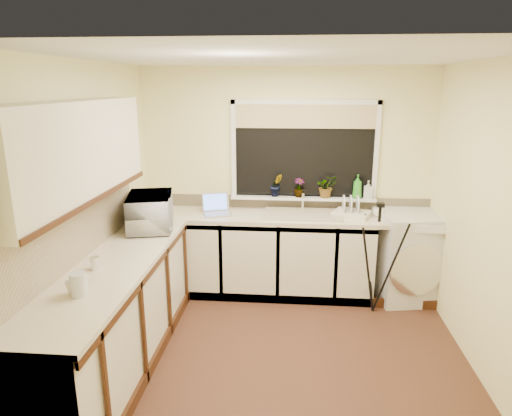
# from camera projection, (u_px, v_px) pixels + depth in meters

# --- Properties ---
(floor) EXTENTS (3.20, 3.20, 0.00)m
(floor) POSITION_uv_depth(u_px,v_px,m) (279.00, 352.00, 3.93)
(floor) COLOR #522F21
(floor) RESTS_ON ground
(ceiling) EXTENTS (3.20, 3.20, 0.00)m
(ceiling) POSITION_uv_depth(u_px,v_px,m) (283.00, 57.00, 3.28)
(ceiling) COLOR white
(ceiling) RESTS_ON ground
(wall_back) EXTENTS (3.20, 0.00, 3.20)m
(wall_back) POSITION_uv_depth(u_px,v_px,m) (285.00, 180.00, 5.05)
(wall_back) COLOR #FDF4A8
(wall_back) RESTS_ON ground
(wall_front) EXTENTS (3.20, 0.00, 3.20)m
(wall_front) POSITION_uv_depth(u_px,v_px,m) (270.00, 307.00, 2.17)
(wall_front) COLOR #FDF4A8
(wall_front) RESTS_ON ground
(wall_left) EXTENTS (0.00, 3.00, 3.00)m
(wall_left) POSITION_uv_depth(u_px,v_px,m) (88.00, 213.00, 3.74)
(wall_left) COLOR #FDF4A8
(wall_left) RESTS_ON ground
(wall_right) EXTENTS (0.00, 3.00, 3.00)m
(wall_right) POSITION_uv_depth(u_px,v_px,m) (488.00, 223.00, 3.47)
(wall_right) COLOR #FDF4A8
(wall_right) RESTS_ON ground
(base_cabinet_back) EXTENTS (2.55, 0.60, 0.86)m
(base_cabinet_back) POSITION_uv_depth(u_px,v_px,m) (254.00, 255.00, 5.00)
(base_cabinet_back) COLOR silver
(base_cabinet_back) RESTS_ON floor
(base_cabinet_left) EXTENTS (0.54, 2.40, 0.86)m
(base_cabinet_left) POSITION_uv_depth(u_px,v_px,m) (117.00, 319.00, 3.64)
(base_cabinet_left) COLOR silver
(base_cabinet_left) RESTS_ON floor
(worktop_back) EXTENTS (3.20, 0.60, 0.04)m
(worktop_back) POSITION_uv_depth(u_px,v_px,m) (284.00, 217.00, 4.85)
(worktop_back) COLOR beige
(worktop_back) RESTS_ON base_cabinet_back
(worktop_left) EXTENTS (0.60, 2.40, 0.04)m
(worktop_left) POSITION_uv_depth(u_px,v_px,m) (112.00, 267.00, 3.52)
(worktop_left) COLOR beige
(worktop_left) RESTS_ON base_cabinet_left
(upper_cabinet) EXTENTS (0.28, 1.90, 0.70)m
(upper_cabinet) POSITION_uv_depth(u_px,v_px,m) (73.00, 152.00, 3.14)
(upper_cabinet) COLOR silver
(upper_cabinet) RESTS_ON wall_left
(splashback_left) EXTENTS (0.02, 2.40, 0.45)m
(splashback_left) POSITION_uv_depth(u_px,v_px,m) (74.00, 236.00, 3.48)
(splashback_left) COLOR beige
(splashback_left) RESTS_ON wall_left
(splashback_back) EXTENTS (3.20, 0.02, 0.14)m
(splashback_back) POSITION_uv_depth(u_px,v_px,m) (285.00, 202.00, 5.10)
(splashback_back) COLOR beige
(splashback_back) RESTS_ON wall_back
(window_glass) EXTENTS (1.50, 0.02, 1.00)m
(window_glass) POSITION_uv_depth(u_px,v_px,m) (304.00, 151.00, 4.93)
(window_glass) COLOR black
(window_glass) RESTS_ON wall_back
(window_blind) EXTENTS (1.50, 0.02, 0.25)m
(window_blind) POSITION_uv_depth(u_px,v_px,m) (305.00, 116.00, 4.81)
(window_blind) COLOR tan
(window_blind) RESTS_ON wall_back
(windowsill) EXTENTS (1.60, 0.14, 0.03)m
(windowsill) POSITION_uv_depth(u_px,v_px,m) (303.00, 198.00, 5.02)
(windowsill) COLOR white
(windowsill) RESTS_ON wall_back
(sink) EXTENTS (0.82, 0.46, 0.03)m
(sink) POSITION_uv_depth(u_px,v_px,m) (303.00, 214.00, 4.83)
(sink) COLOR tan
(sink) RESTS_ON worktop_back
(faucet) EXTENTS (0.03, 0.03, 0.24)m
(faucet) POSITION_uv_depth(u_px,v_px,m) (303.00, 200.00, 4.97)
(faucet) COLOR silver
(faucet) RESTS_ON worktop_back
(washing_machine) EXTENTS (0.77, 0.75, 0.95)m
(washing_machine) POSITION_uv_depth(u_px,v_px,m) (409.00, 255.00, 4.86)
(washing_machine) COLOR silver
(washing_machine) RESTS_ON floor
(laptop) EXTENTS (0.36, 0.35, 0.21)m
(laptop) POSITION_uv_depth(u_px,v_px,m) (217.00, 208.00, 4.89)
(laptop) COLOR #9B9BA3
(laptop) RESTS_ON worktop_back
(kettle) EXTENTS (0.17, 0.17, 0.23)m
(kettle) POSITION_uv_depth(u_px,v_px,m) (151.00, 222.00, 4.20)
(kettle) COLOR white
(kettle) RESTS_ON worktop_left
(dish_rack) EXTENTS (0.44, 0.39, 0.05)m
(dish_rack) POSITION_uv_depth(u_px,v_px,m) (352.00, 214.00, 4.80)
(dish_rack) COLOR silver
(dish_rack) RESTS_ON worktop_back
(tripod) EXTENTS (0.66, 0.66, 1.15)m
(tripod) POSITION_uv_depth(u_px,v_px,m) (376.00, 259.00, 4.50)
(tripod) COLOR black
(tripod) RESTS_ON floor
(glass_jug) EXTENTS (0.11, 0.11, 0.16)m
(glass_jug) POSITION_uv_depth(u_px,v_px,m) (79.00, 285.00, 2.98)
(glass_jug) COLOR silver
(glass_jug) RESTS_ON worktop_left
(steel_jar) EXTENTS (0.07, 0.07, 0.10)m
(steel_jar) POSITION_uv_depth(u_px,v_px,m) (95.00, 263.00, 3.41)
(steel_jar) COLOR silver
(steel_jar) RESTS_ON worktop_left
(microwave) EXTENTS (0.54, 0.68, 0.33)m
(microwave) POSITION_uv_depth(u_px,v_px,m) (151.00, 212.00, 4.36)
(microwave) COLOR white
(microwave) RESTS_ON worktop_left
(plant_b) EXTENTS (0.17, 0.16, 0.26)m
(plant_b) POSITION_uv_depth(u_px,v_px,m) (276.00, 185.00, 5.00)
(plant_b) COLOR #999999
(plant_b) RESTS_ON windowsill
(plant_c) EXTENTS (0.15, 0.15, 0.21)m
(plant_c) POSITION_uv_depth(u_px,v_px,m) (299.00, 188.00, 4.98)
(plant_c) COLOR #999999
(plant_c) RESTS_ON windowsill
(plant_d) EXTENTS (0.25, 0.23, 0.25)m
(plant_d) POSITION_uv_depth(u_px,v_px,m) (326.00, 186.00, 4.96)
(plant_d) COLOR #999999
(plant_d) RESTS_ON windowsill
(soap_bottle_green) EXTENTS (0.13, 0.13, 0.26)m
(soap_bottle_green) POSITION_uv_depth(u_px,v_px,m) (357.00, 186.00, 4.92)
(soap_bottle_green) COLOR green
(soap_bottle_green) RESTS_ON windowsill
(soap_bottle_clear) EXTENTS (0.09, 0.10, 0.20)m
(soap_bottle_clear) POSITION_uv_depth(u_px,v_px,m) (368.00, 190.00, 4.92)
(soap_bottle_clear) COLOR #999999
(soap_bottle_clear) RESTS_ON windowsill
(cup_back) EXTENTS (0.13, 0.13, 0.09)m
(cup_back) POSITION_uv_depth(u_px,v_px,m) (379.00, 212.00, 4.78)
(cup_back) COLOR white
(cup_back) RESTS_ON worktop_back
(cup_left) EXTENTS (0.13, 0.13, 0.10)m
(cup_left) POSITION_uv_depth(u_px,v_px,m) (74.00, 288.00, 3.00)
(cup_left) COLOR beige
(cup_left) RESTS_ON worktop_left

